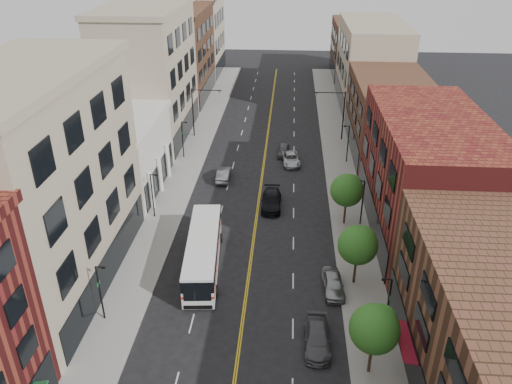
% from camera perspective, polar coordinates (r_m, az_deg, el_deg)
% --- Properties ---
extents(sidewalk_left, '(4.00, 110.00, 0.15)m').
position_cam_1_polar(sidewalk_left, '(64.29, -8.24, 2.14)').
color(sidewalk_left, gray).
rests_on(sidewalk_left, ground).
extents(sidewalk_right, '(4.00, 110.00, 0.15)m').
position_cam_1_polar(sidewalk_right, '(63.29, 9.78, 1.58)').
color(sidewalk_right, gray).
rests_on(sidewalk_right, ground).
extents(bldg_l_tanoffice, '(10.00, 22.00, 18.00)m').
position_cam_1_polar(bldg_l_tanoffice, '(44.15, -23.67, 0.39)').
color(bldg_l_tanoffice, tan).
rests_on(bldg_l_tanoffice, ground).
extents(bldg_l_white, '(10.00, 14.00, 8.00)m').
position_cam_1_polar(bldg_l_white, '(61.06, -15.68, 3.98)').
color(bldg_l_white, silver).
rests_on(bldg_l_white, ground).
extents(bldg_l_far_a, '(10.00, 20.00, 18.00)m').
position_cam_1_polar(bldg_l_far_a, '(74.80, -12.09, 12.79)').
color(bldg_l_far_a, tan).
rests_on(bldg_l_far_a, ground).
extents(bldg_l_far_b, '(10.00, 20.00, 15.00)m').
position_cam_1_polar(bldg_l_far_b, '(94.01, -8.80, 15.13)').
color(bldg_l_far_b, brown).
rests_on(bldg_l_far_b, ground).
extents(bldg_l_far_c, '(10.00, 16.00, 20.00)m').
position_cam_1_polar(bldg_l_far_c, '(110.87, -6.90, 18.46)').
color(bldg_l_far_c, tan).
rests_on(bldg_l_far_c, ground).
extents(bldg_r_mid, '(10.00, 22.00, 12.00)m').
position_cam_1_polar(bldg_r_mid, '(52.30, 18.94, 1.81)').
color(bldg_r_mid, maroon).
rests_on(bldg_r_mid, ground).
extents(bldg_r_far_a, '(10.00, 20.00, 10.00)m').
position_cam_1_polar(bldg_r_far_a, '(71.66, 15.07, 8.45)').
color(bldg_r_far_a, brown).
rests_on(bldg_r_far_a, ground).
extents(bldg_r_far_b, '(10.00, 22.00, 14.00)m').
position_cam_1_polar(bldg_r_far_b, '(91.03, 13.01, 14.02)').
color(bldg_r_far_b, tan).
rests_on(bldg_r_far_b, ground).
extents(bldg_r_far_c, '(10.00, 18.00, 11.00)m').
position_cam_1_polar(bldg_r_far_c, '(110.70, 11.52, 15.74)').
color(bldg_r_far_c, brown).
rests_on(bldg_r_far_c, ground).
extents(tree_r_1, '(3.40, 3.40, 5.59)m').
position_cam_1_polar(tree_r_1, '(35.31, 13.52, -14.80)').
color(tree_r_1, black).
rests_on(tree_r_1, sidewalk_right).
extents(tree_r_2, '(3.40, 3.40, 5.59)m').
position_cam_1_polar(tree_r_2, '(43.13, 11.67, -5.82)').
color(tree_r_2, black).
rests_on(tree_r_2, sidewalk_right).
extents(tree_r_3, '(3.40, 3.40, 5.59)m').
position_cam_1_polar(tree_r_3, '(51.71, 10.45, 0.31)').
color(tree_r_3, black).
rests_on(tree_r_3, sidewalk_right).
extents(lamp_l_1, '(0.81, 0.55, 5.05)m').
position_cam_1_polar(lamp_l_1, '(41.00, -17.38, -10.62)').
color(lamp_l_1, black).
rests_on(lamp_l_1, sidewalk_left).
extents(lamp_l_2, '(0.81, 0.55, 5.05)m').
position_cam_1_polar(lamp_l_2, '(53.70, -11.73, -0.13)').
color(lamp_l_2, black).
rests_on(lamp_l_2, sidewalk_left).
extents(lamp_l_3, '(0.81, 0.55, 5.05)m').
position_cam_1_polar(lamp_l_3, '(67.81, -8.36, 6.19)').
color(lamp_l_3, black).
rests_on(lamp_l_3, sidewalk_left).
extents(lamp_r_1, '(0.81, 0.55, 5.05)m').
position_cam_1_polar(lamp_r_1, '(39.26, 14.82, -12.16)').
color(lamp_r_1, black).
rests_on(lamp_r_1, sidewalk_right).
extents(lamp_r_2, '(0.81, 0.55, 5.05)m').
position_cam_1_polar(lamp_r_2, '(52.39, 12.04, -0.91)').
color(lamp_r_2, black).
rests_on(lamp_r_2, sidewalk_right).
extents(lamp_r_3, '(0.81, 0.55, 5.05)m').
position_cam_1_polar(lamp_r_3, '(66.78, 10.44, 5.68)').
color(lamp_r_3, black).
rests_on(lamp_r_3, sidewalk_right).
extents(signal_mast_left, '(4.49, 0.18, 7.20)m').
position_cam_1_polar(signal_mast_left, '(74.50, -6.70, 9.65)').
color(signal_mast_left, black).
rests_on(signal_mast_left, sidewalk_left).
extents(signal_mast_right, '(4.49, 0.18, 7.20)m').
position_cam_1_polar(signal_mast_right, '(73.62, 9.44, 9.25)').
color(signal_mast_right, black).
rests_on(signal_mast_right, sidewalk_right).
extents(city_bus, '(3.75, 12.45, 3.16)m').
position_cam_1_polar(city_bus, '(45.76, -6.06, -6.64)').
color(city_bus, silver).
rests_on(city_bus, ground).
extents(car_parked_mid, '(1.97, 4.78, 1.38)m').
position_cam_1_polar(car_parked_mid, '(38.85, 7.02, -16.27)').
color(car_parked_mid, '#46464B').
rests_on(car_parked_mid, ground).
extents(car_parked_far, '(2.02, 4.39, 1.46)m').
position_cam_1_polar(car_parked_far, '(43.89, 8.81, -10.34)').
color(car_parked_far, '#929699').
rests_on(car_parked_far, ground).
extents(car_lane_behind, '(1.60, 4.39, 1.44)m').
position_cam_1_polar(car_lane_behind, '(61.99, -3.72, 2.03)').
color(car_lane_behind, '#494A4E').
rests_on(car_lane_behind, ground).
extents(car_lane_a, '(2.22, 5.34, 1.54)m').
position_cam_1_polar(car_lane_a, '(55.72, 1.78, -1.00)').
color(car_lane_a, black).
rests_on(car_lane_a, ground).
extents(car_lane_b, '(2.78, 5.07, 1.35)m').
position_cam_1_polar(car_lane_b, '(66.41, 4.01, 3.80)').
color(car_lane_b, '#ABB0B3').
rests_on(car_lane_b, ground).
extents(car_lane_c, '(1.78, 4.04, 1.35)m').
position_cam_1_polar(car_lane_c, '(69.05, 3.17, 4.80)').
color(car_lane_c, '#46464A').
rests_on(car_lane_c, ground).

